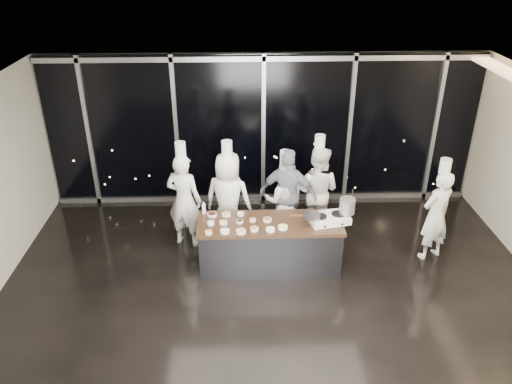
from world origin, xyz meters
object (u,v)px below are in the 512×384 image
stock_pot (347,206)px  chef_left (228,198)px  demo_counter (270,244)px  guest (288,196)px  chef_side (436,215)px  chef_far_left (184,200)px  stove (329,218)px  frying_pan (311,216)px  chef_right (317,190)px  chef_center (284,200)px

stock_pot → chef_left: chef_left is taller
demo_counter → guest: guest is taller
guest → chef_side: 2.64m
chef_left → chef_side: bearing=-172.4°
demo_counter → chef_far_left: size_ratio=1.20×
demo_counter → stove: 1.12m
frying_pan → stock_pot: (0.62, 0.12, 0.11)m
chef_left → guest: chef_left is taller
stove → frying_pan: 0.34m
chef_right → chef_side: bearing=-180.0°
frying_pan → chef_center: size_ratio=0.30×
stove → chef_right: size_ratio=0.36×
stock_pot → chef_side: size_ratio=0.14×
chef_left → chef_center: size_ratio=1.14×
stock_pot → chef_left: bearing=158.5°
chef_center → stove: bearing=130.3°
chef_left → guest: size_ratio=1.12×
stove → demo_counter: bearing=166.7°
chef_left → demo_counter: bearing=148.1°
stock_pot → chef_center: size_ratio=0.15×
stove → chef_far_left: bearing=149.8°
stove → chef_far_left: 2.66m
chef_left → chef_center: chef_left is taller
chef_right → chef_center: bearing=38.0°
chef_center → demo_counter: bearing=77.9°
stock_pot → demo_counter: bearing=-178.3°
stock_pot → chef_far_left: size_ratio=0.13×
demo_counter → frying_pan: size_ratio=4.56×
guest → chef_right: 0.61m
frying_pan → chef_far_left: chef_far_left is taller
demo_counter → stock_pot: size_ratio=9.29×
chef_side → frying_pan: bearing=-17.7°
chef_center → guest: 0.16m
chef_left → guest: (1.11, 0.08, -0.00)m
frying_pan → chef_left: chef_left is taller
stock_pot → chef_far_left: bearing=164.9°
chef_far_left → guest: (1.92, 0.11, -0.01)m
frying_pan → chef_center: (-0.36, 1.06, -0.27)m
stove → stock_pot: bearing=-1.7°
stove → stock_pot: size_ratio=2.76×
chef_right → chef_side: 2.18m
frying_pan → stock_pot: size_ratio=2.04×
demo_counter → chef_right: chef_right is taller
stock_pot → chef_right: size_ratio=0.13×
chef_side → chef_right: bearing=-50.0°
chef_far_left → guest: size_ratio=1.12×
demo_counter → chef_left: (-0.72, 0.83, 0.47)m
chef_far_left → chef_side: 4.50m
stove → chef_center: size_ratio=0.41×
frying_pan → chef_left: size_ratio=0.26×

